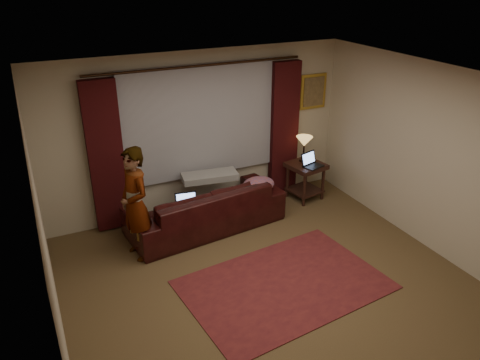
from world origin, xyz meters
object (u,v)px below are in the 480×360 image
object	(u,v)px
laptop_table	(314,160)
tiffany_lamp	(304,149)
laptop_sofa	(187,203)
person	(135,204)
sofa	(205,199)
end_table	(305,181)

from	to	relation	value
laptop_table	tiffany_lamp	bearing A→B (deg)	78.59
laptop_table	laptop_sofa	bearing A→B (deg)	169.27
person	laptop_sofa	bearing A→B (deg)	84.71
tiffany_lamp	sofa	bearing A→B (deg)	-171.02
laptop_sofa	laptop_table	size ratio (longest dim) A/B	0.99
laptop_sofa	tiffany_lamp	world-z (taller)	tiffany_lamp
end_table	tiffany_lamp	bearing A→B (deg)	84.87
sofa	end_table	distance (m)	1.95
sofa	laptop_sofa	bearing A→B (deg)	24.14
end_table	laptop_table	world-z (taller)	laptop_table
laptop_table	end_table	bearing A→B (deg)	86.05
tiffany_lamp	laptop_table	bearing A→B (deg)	-84.63
sofa	laptop_sofa	distance (m)	0.44
tiffany_lamp	person	bearing A→B (deg)	-168.55
sofa	person	bearing A→B (deg)	9.09
tiffany_lamp	laptop_table	size ratio (longest dim) A/B	1.29
laptop_sofa	laptop_table	distance (m)	2.35
end_table	laptop_sofa	bearing A→B (deg)	-169.97
sofa	tiffany_lamp	size ratio (longest dim) A/B	5.32
laptop_sofa	end_table	world-z (taller)	laptop_sofa
tiffany_lamp	laptop_table	xyz separation A→B (m)	(0.03, -0.28, -0.11)
end_table	laptop_table	size ratio (longest dim) A/B	1.86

